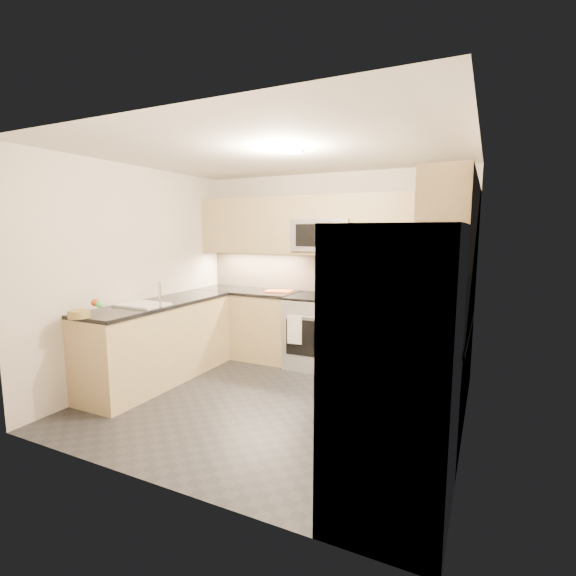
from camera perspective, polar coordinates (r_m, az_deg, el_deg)
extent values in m
cube|color=#232428|center=(4.46, -2.03, -15.36)|extent=(3.60, 3.20, 0.00)
cube|color=beige|center=(4.17, -2.21, 18.09)|extent=(3.60, 3.20, 0.02)
cube|color=beige|center=(5.59, 5.60, 2.60)|extent=(3.60, 0.02, 2.50)
cube|color=beige|center=(2.84, -17.44, -2.88)|extent=(3.60, 0.02, 2.50)
cube|color=beige|center=(5.22, -19.86, 1.80)|extent=(0.02, 3.20, 2.50)
cube|color=beige|center=(3.66, 23.64, -0.81)|extent=(0.02, 3.20, 2.50)
cube|color=tan|center=(5.92, -5.52, -4.95)|extent=(1.42, 0.60, 0.90)
cube|color=tan|center=(5.16, 15.80, -7.13)|extent=(1.42, 0.60, 0.90)
cube|color=tan|center=(4.02, 18.72, -11.60)|extent=(0.60, 1.70, 0.90)
cube|color=tan|center=(5.15, -17.09, -7.21)|extent=(0.60, 2.00, 0.90)
cube|color=black|center=(5.83, -5.58, -0.44)|extent=(1.42, 0.63, 0.04)
cube|color=black|center=(5.06, 16.00, -1.99)|extent=(1.42, 0.63, 0.04)
cube|color=black|center=(3.89, 19.03, -5.05)|extent=(0.63, 1.70, 0.04)
cube|color=black|center=(5.05, -17.31, -2.06)|extent=(0.63, 2.00, 0.04)
cube|color=tan|center=(5.40, 5.03, 8.53)|extent=(3.60, 0.35, 0.75)
cube|color=tan|center=(3.91, 21.69, 8.26)|extent=(0.35, 1.95, 0.75)
cube|color=tan|center=(5.59, 5.57, 2.04)|extent=(3.60, 0.01, 0.51)
cube|color=tan|center=(4.11, 23.79, -0.70)|extent=(0.01, 2.30, 0.51)
cube|color=#ABAEB3|center=(5.42, 4.29, -6.08)|extent=(0.76, 0.65, 0.91)
cube|color=black|center=(5.33, 4.34, -1.27)|extent=(0.76, 0.65, 0.03)
cube|color=black|center=(5.13, 2.92, -6.94)|extent=(0.62, 0.02, 0.45)
cylinder|color=#B2B5BA|center=(5.05, 2.85, -4.03)|extent=(0.60, 0.02, 0.02)
cube|color=gray|center=(5.38, 4.92, 7.21)|extent=(0.76, 0.40, 0.40)
cube|color=black|center=(5.19, 4.10, 7.19)|extent=(0.60, 0.01, 0.28)
cube|color=#989AA0|center=(2.66, 14.46, -11.27)|extent=(0.70, 0.90, 1.80)
cylinder|color=#B2B5BA|center=(2.57, 5.45, -10.53)|extent=(0.02, 0.02, 1.20)
cylinder|color=#B2B5BA|center=(2.90, 7.96, -8.45)|extent=(0.02, 0.02, 1.20)
cube|color=white|center=(4.89, -19.29, -2.96)|extent=(0.52, 0.38, 0.16)
cylinder|color=silver|center=(4.67, -17.14, -0.85)|extent=(0.03, 0.03, 0.28)
cylinder|color=#53C15C|center=(4.97, 19.56, -1.08)|extent=(0.34, 0.34, 0.17)
cube|color=#D94914|center=(5.65, -1.28, -0.42)|extent=(0.40, 0.32, 0.01)
cylinder|color=#998147|center=(4.42, -26.69, -3.21)|extent=(0.25, 0.25, 0.07)
sphere|color=#B73F14|center=(4.53, -24.90, -1.83)|extent=(0.07, 0.07, 0.07)
sphere|color=#4EB852|center=(4.40, -24.38, -2.06)|extent=(0.07, 0.07, 0.07)
cube|color=white|center=(5.14, 0.90, -5.75)|extent=(0.19, 0.03, 0.35)
cube|color=#343E91|center=(5.00, 4.75, -6.17)|extent=(0.18, 0.09, 0.37)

